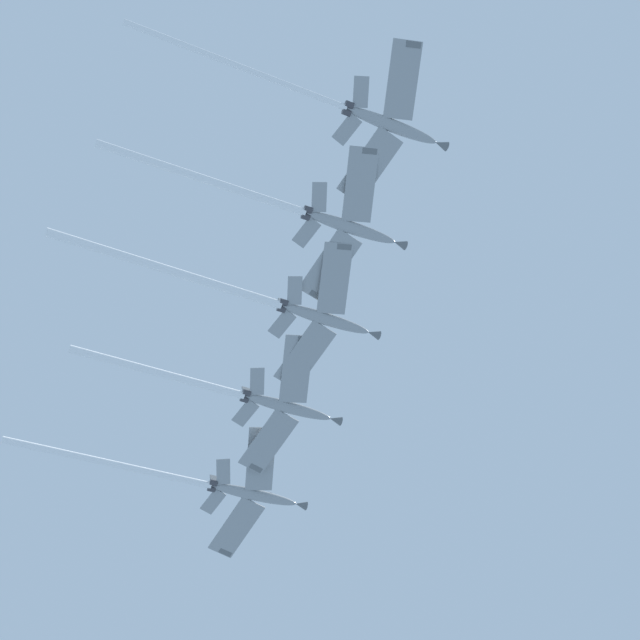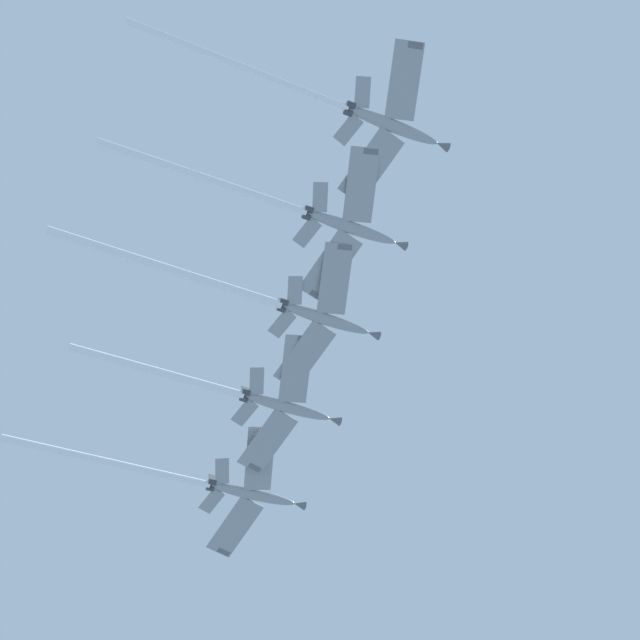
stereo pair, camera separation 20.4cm
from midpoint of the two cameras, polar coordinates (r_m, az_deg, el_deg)
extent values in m
ellipsoid|color=gray|center=(119.30, -4.47, -11.28)|extent=(6.61, 11.57, 3.51)
cone|color=#595E60|center=(121.05, -1.40, -11.98)|extent=(1.85, 2.13, 1.47)
ellipsoid|color=black|center=(120.33, -3.53, -11.36)|extent=(2.15, 3.06, 1.39)
cube|color=gray|center=(121.47, -5.63, -13.32)|extent=(9.22, 8.48, 0.85)
cube|color=#595E60|center=(123.52, -6.37, -14.82)|extent=(1.68, 1.83, 0.44)
cube|color=gray|center=(116.77, -4.02, -9.03)|extent=(9.53, 5.29, 0.85)
cube|color=#595E60|center=(115.20, -3.53, -7.21)|extent=(1.04, 1.90, 0.44)
cube|color=gray|center=(119.26, -7.14, -11.65)|extent=(3.85, 3.78, 0.48)
cube|color=gray|center=(117.22, -6.46, -9.78)|extent=(3.80, 2.25, 0.48)
cube|color=#595E60|center=(119.49, -6.75, -10.42)|extent=(1.39, 2.67, 3.19)
cylinder|color=#38383D|center=(118.19, -7.24, -10.84)|extent=(1.21, 1.36, 0.97)
cylinder|color=#38383D|center=(117.78, -7.11, -10.47)|extent=(1.21, 1.36, 0.97)
cylinder|color=white|center=(116.19, -13.70, -8.99)|extent=(12.24, 24.47, 5.75)
ellipsoid|color=gray|center=(112.85, -2.21, -5.70)|extent=(6.85, 11.46, 3.68)
cone|color=#595E60|center=(114.84, 0.91, -6.55)|extent=(1.88, 2.15, 1.49)
ellipsoid|color=black|center=(113.97, -1.27, -5.84)|extent=(2.21, 3.06, 1.43)
cube|color=gray|center=(114.48, -3.50, -7.93)|extent=(9.15, 8.58, 0.90)
cube|color=#595E60|center=(116.16, -4.34, -9.60)|extent=(1.70, 1.81, 0.47)
cube|color=gray|center=(110.82, -1.64, -3.22)|extent=(9.57, 5.47, 0.90)
cube|color=#595E60|center=(109.68, -1.06, -1.25)|extent=(1.08, 1.90, 0.47)
cube|color=gray|center=(112.42, -4.99, -6.05)|extent=(3.82, 3.81, 0.51)
cube|color=gray|center=(110.83, -4.21, -3.99)|extent=(3.83, 2.33, 0.51)
cube|color=#595E60|center=(112.92, -4.58, -4.77)|extent=(1.47, 2.67, 3.21)
cylinder|color=#38383D|center=(111.49, -5.06, -5.14)|extent=(1.23, 1.38, 0.98)
cylinder|color=#38383D|center=(111.17, -4.91, -4.74)|extent=(1.23, 1.38, 0.98)
cylinder|color=white|center=(109.39, -10.55, -3.34)|extent=(10.76, 20.02, 5.29)
ellipsoid|color=gray|center=(109.27, 0.30, 0.07)|extent=(6.92, 11.45, 3.57)
cone|color=#595E60|center=(111.31, 3.46, -0.94)|extent=(1.89, 2.15, 1.48)
ellipsoid|color=black|center=(110.43, 1.25, -0.15)|extent=(2.22, 3.05, 1.41)
cube|color=gray|center=(110.35, -1.06, -2.30)|extent=(9.13, 8.61, 0.87)
cube|color=#595E60|center=(111.62, -1.96, -4.11)|extent=(1.71, 1.81, 0.45)
cube|color=gray|center=(107.81, 0.94, 2.72)|extent=(9.58, 5.53, 0.87)
cube|color=#595E60|center=(107.13, 1.58, 4.79)|extent=(1.09, 1.90, 0.45)
cube|color=gray|center=(108.57, -2.55, -0.24)|extent=(3.81, 3.82, 0.49)
cube|color=gray|center=(107.47, -1.70, 1.95)|extent=(3.84, 2.35, 0.49)
cube|color=#595E60|center=(109.37, -2.13, 1.04)|extent=(1.47, 2.65, 3.20)
cylinder|color=#38383D|center=(107.83, -2.60, 0.74)|extent=(1.23, 1.37, 0.97)
cylinder|color=#38383D|center=(107.61, -2.43, 1.18)|extent=(1.23, 1.37, 0.97)
cylinder|color=white|center=(105.38, -9.94, 3.32)|extent=(14.00, 25.94, 6.44)
ellipsoid|color=gray|center=(107.14, 2.01, 6.05)|extent=(6.79, 11.50, 3.58)
cone|color=#595E60|center=(109.14, 5.23, 4.94)|extent=(1.87, 2.14, 1.48)
ellipsoid|color=black|center=(108.29, 2.96, 5.77)|extent=(2.19, 3.06, 1.41)
cube|color=gray|center=(107.67, 0.62, 3.56)|extent=(9.17, 8.56, 0.87)
cube|color=#595E60|center=(108.53, -0.29, 1.63)|extent=(1.69, 1.82, 0.45)
cube|color=gray|center=(106.24, 2.65, 8.82)|extent=(9.56, 5.43, 0.87)
cube|color=#595E60|center=(106.01, 3.30, 10.94)|extent=(1.07, 1.90, 0.45)
cube|color=gray|center=(106.23, -0.90, 5.74)|extent=(3.83, 3.80, 0.49)
cube|color=gray|center=(105.61, -0.04, 8.03)|extent=(3.82, 2.31, 0.49)
cube|color=#595E60|center=(107.29, -0.50, 7.00)|extent=(1.44, 2.66, 3.20)
cylinder|color=#38383D|center=(105.68, -0.95, 6.78)|extent=(1.22, 1.37, 0.97)
cylinder|color=#38383D|center=(105.56, -0.79, 7.24)|extent=(1.22, 1.37, 0.97)
cylinder|color=white|center=(103.56, -7.58, 9.18)|extent=(12.03, 22.94, 5.68)
ellipsoid|color=gray|center=(106.58, 4.76, 12.52)|extent=(6.91, 11.43, 3.78)
cone|color=#595E60|center=(108.73, 7.95, 11.24)|extent=(1.89, 2.16, 1.50)
ellipsoid|color=black|center=(107.78, 5.68, 12.16)|extent=(2.22, 3.06, 1.45)
cube|color=gray|center=(106.44, 3.29, 10.02)|extent=(9.12, 8.61, 0.93)
cube|color=#595E60|center=(106.80, 2.30, 8.05)|extent=(1.70, 1.81, 0.49)
cube|color=gray|center=(106.32, 5.49, 15.31)|extent=(9.57, 5.52, 0.93)
cube|color=#595E60|center=(106.59, 6.21, 17.41)|extent=(1.09, 1.90, 0.49)
cube|color=gray|center=(105.27, 1.80, 12.33)|extent=(3.81, 3.82, 0.52)
cube|color=gray|center=(105.22, 2.75, 14.64)|extent=(3.84, 2.34, 0.52)
cube|color=#595E60|center=(106.63, 2.20, 13.52)|extent=(1.49, 2.68, 3.23)
cylinder|color=#38383D|center=(104.94, 1.79, 13.41)|extent=(1.23, 1.38, 0.99)
cylinder|color=#38383D|center=(104.93, 1.97, 13.86)|extent=(1.23, 1.38, 0.99)
cylinder|color=white|center=(102.50, -5.24, 16.21)|extent=(12.60, 23.65, 6.15)
camera|label=1|loc=(0.10, 89.95, -0.20)|focal=48.97mm
camera|label=2|loc=(0.10, -90.05, 0.20)|focal=48.97mm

